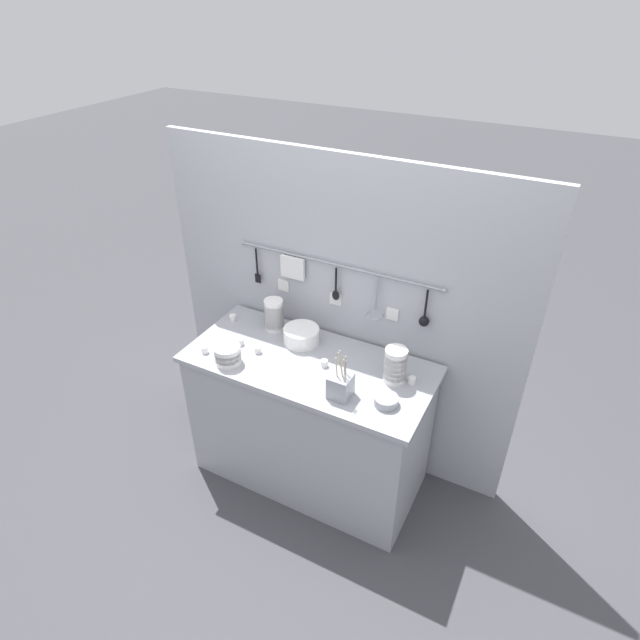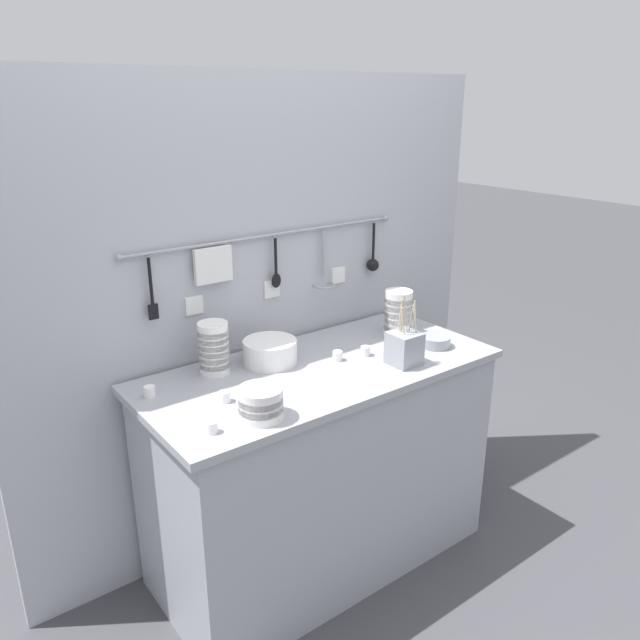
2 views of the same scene
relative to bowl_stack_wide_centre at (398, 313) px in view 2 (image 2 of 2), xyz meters
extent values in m
plane|color=#424247|center=(-0.47, -0.07, -0.98)|extent=(20.00, 20.00, 0.00)
cube|color=#9EA0A8|center=(-0.47, -0.07, -0.11)|extent=(1.38, 0.63, 0.03)
cube|color=#9EA0A8|center=(-0.47, -0.07, -0.55)|extent=(1.33, 0.61, 0.85)
cube|color=#A8AAB2|center=(-0.47, 0.28, -0.01)|extent=(2.18, 0.04, 1.94)
cylinder|color=#93969E|center=(-0.47, 0.25, 0.35)|extent=(1.22, 0.01, 0.01)
sphere|color=#93969E|center=(-1.08, 0.25, 0.35)|extent=(0.02, 0.02, 0.02)
sphere|color=#93969E|center=(0.14, 0.25, 0.35)|extent=(0.02, 0.02, 0.02)
cylinder|color=black|center=(-0.98, 0.23, 0.26)|extent=(0.01, 0.01, 0.17)
cube|color=black|center=(-0.98, 0.23, 0.14)|extent=(0.04, 0.01, 0.06)
cylinder|color=#93969E|center=(-0.98, 0.25, 0.35)|extent=(0.00, 0.01, 0.02)
cube|color=silver|center=(-0.74, 0.23, 0.28)|extent=(0.15, 0.02, 0.13)
cylinder|color=#93969E|center=(-0.74, 0.25, 0.35)|extent=(0.01, 0.01, 0.02)
cylinder|color=black|center=(-0.46, 0.23, 0.27)|extent=(0.01, 0.01, 0.15)
ellipsoid|color=black|center=(-0.46, 0.23, 0.17)|extent=(0.04, 0.02, 0.06)
cylinder|color=#93969E|center=(-0.46, 0.25, 0.35)|extent=(0.01, 0.01, 0.02)
cylinder|color=#93969E|center=(-0.22, 0.23, 0.24)|extent=(0.01, 0.01, 0.19)
torus|color=#93969E|center=(-0.22, 0.23, 0.11)|extent=(0.10, 0.10, 0.01)
cylinder|color=#93969E|center=(-0.22, 0.25, 0.35)|extent=(0.01, 0.01, 0.02)
cylinder|color=black|center=(0.06, 0.23, 0.26)|extent=(0.01, 0.01, 0.17)
sphere|color=black|center=(0.06, 0.23, 0.15)|extent=(0.06, 0.06, 0.06)
cylinder|color=#93969E|center=(0.06, 0.25, 0.35)|extent=(0.00, 0.01, 0.02)
cube|color=white|center=(-0.82, 0.26, 0.13)|extent=(0.07, 0.01, 0.07)
cube|color=white|center=(-0.47, 0.26, 0.13)|extent=(0.07, 0.01, 0.07)
cube|color=white|center=(-0.12, 0.26, 0.13)|extent=(0.07, 0.01, 0.07)
cylinder|color=white|center=(0.00, 0.00, -0.07)|extent=(0.12, 0.12, 0.05)
cylinder|color=white|center=(0.00, 0.00, -0.04)|extent=(0.12, 0.12, 0.05)
cylinder|color=white|center=(0.00, 0.00, -0.01)|extent=(0.12, 0.12, 0.05)
cylinder|color=white|center=(0.00, 0.00, 0.01)|extent=(0.12, 0.12, 0.05)
cylinder|color=white|center=(0.00, 0.00, 0.04)|extent=(0.12, 0.12, 0.05)
cylinder|color=white|center=(0.00, 0.00, 0.07)|extent=(0.12, 0.12, 0.05)
cylinder|color=white|center=(-0.86, -0.28, -0.07)|extent=(0.14, 0.14, 0.05)
cylinder|color=white|center=(-0.86, -0.28, -0.05)|extent=(0.14, 0.14, 0.05)
cylinder|color=white|center=(-0.86, -0.28, -0.02)|extent=(0.14, 0.14, 0.05)
cylinder|color=white|center=(-0.81, 0.12, -0.08)|extent=(0.11, 0.11, 0.05)
cylinder|color=white|center=(-0.81, 0.12, -0.05)|extent=(0.11, 0.11, 0.05)
cylinder|color=white|center=(-0.81, 0.12, -0.03)|extent=(0.11, 0.11, 0.05)
cylinder|color=white|center=(-0.81, 0.12, 0.00)|extent=(0.11, 0.11, 0.05)
cylinder|color=white|center=(-0.81, 0.12, 0.02)|extent=(0.11, 0.11, 0.05)
cylinder|color=white|center=(-0.81, 0.12, 0.05)|extent=(0.11, 0.11, 0.05)
cylinder|color=white|center=(-0.81, 0.12, 0.07)|extent=(0.11, 0.11, 0.05)
cylinder|color=white|center=(-0.60, 0.08, -0.09)|extent=(0.21, 0.21, 0.01)
cylinder|color=white|center=(-0.60, 0.08, -0.09)|extent=(0.21, 0.21, 0.01)
cylinder|color=white|center=(-0.60, 0.08, -0.08)|extent=(0.21, 0.21, 0.01)
cylinder|color=white|center=(-0.60, 0.08, -0.07)|extent=(0.21, 0.21, 0.01)
cylinder|color=white|center=(-0.60, 0.08, -0.06)|extent=(0.21, 0.21, 0.01)
cylinder|color=white|center=(-0.60, 0.08, -0.05)|extent=(0.21, 0.21, 0.01)
cylinder|color=white|center=(-0.60, 0.08, -0.04)|extent=(0.21, 0.21, 0.01)
cylinder|color=white|center=(-0.60, 0.08, -0.04)|extent=(0.21, 0.21, 0.01)
cylinder|color=white|center=(-0.60, 0.08, -0.03)|extent=(0.21, 0.21, 0.01)
cylinder|color=white|center=(-0.60, 0.08, -0.02)|extent=(0.21, 0.21, 0.01)
cylinder|color=white|center=(-0.60, 0.08, -0.01)|extent=(0.21, 0.21, 0.01)
cylinder|color=#93969E|center=(0.03, -0.19, -0.08)|extent=(0.12, 0.12, 0.04)
cube|color=#93969E|center=(-0.20, -0.24, -0.04)|extent=(0.11, 0.11, 0.13)
cylinder|color=#93969E|center=(-0.18, -0.21, 0.05)|extent=(0.01, 0.01, 0.16)
cylinder|color=#C6B793|center=(-0.19, -0.24, 0.07)|extent=(0.03, 0.01, 0.21)
cylinder|color=#C6B793|center=(-0.21, -0.25, 0.05)|extent=(0.03, 0.01, 0.17)
cylinder|color=#C6B793|center=(-0.16, -0.26, 0.06)|extent=(0.02, 0.01, 0.19)
cylinder|color=#C6B793|center=(-0.20, -0.23, 0.07)|extent=(0.03, 0.03, 0.20)
cylinder|color=#C6B793|center=(-0.19, -0.20, 0.05)|extent=(0.01, 0.02, 0.17)
cylinder|color=#C6B793|center=(-0.16, -0.26, 0.05)|extent=(0.03, 0.02, 0.17)
cylinder|color=#93969E|center=(-0.17, -0.24, 0.05)|extent=(0.02, 0.03, 0.17)
cylinder|color=white|center=(-0.38, -0.06, -0.08)|extent=(0.04, 0.04, 0.04)
cylinder|color=white|center=(-0.77, -0.13, -0.08)|extent=(0.04, 0.04, 0.04)
cylinder|color=white|center=(-1.08, 0.08, -0.08)|extent=(0.04, 0.04, 0.04)
cylinder|color=white|center=(-1.03, -0.26, -0.08)|extent=(0.04, 0.04, 0.04)
cylinder|color=white|center=(0.09, 0.02, -0.08)|extent=(0.04, 0.04, 0.04)
cylinder|color=white|center=(-0.26, -0.09, -0.08)|extent=(0.04, 0.04, 0.04)
cylinder|color=white|center=(-0.90, -0.11, -0.08)|extent=(0.04, 0.04, 0.04)
camera|label=1|loc=(0.66, -2.10, 1.70)|focal=30.00mm
camera|label=2|loc=(-1.77, -1.80, 0.87)|focal=35.00mm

